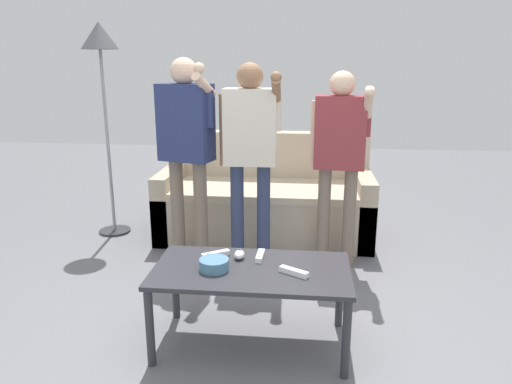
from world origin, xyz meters
name	(u,v)px	position (x,y,z in m)	size (l,w,h in m)	color
ground_plane	(270,319)	(0.00, 0.00, 0.00)	(12.00, 12.00, 0.00)	slate
couch	(266,201)	(-0.15, 1.51, 0.30)	(1.84, 0.86, 0.89)	#B7A88E
coffee_table	(251,278)	(-0.08, -0.28, 0.40)	(1.05, 0.56, 0.46)	#2D2D33
snack_bowl	(214,264)	(-0.28, -0.32, 0.49)	(0.16, 0.16, 0.06)	teal
game_remote_nunchuk	(239,255)	(-0.16, -0.16, 0.48)	(0.06, 0.09, 0.05)	white
floor_lamp	(101,55)	(-1.54, 1.40, 1.57)	(0.31, 0.31, 1.84)	#2D2D33
player_left	(186,138)	(-0.69, 0.81, 0.98)	(0.45, 0.40, 1.55)	#756656
player_center	(250,142)	(-0.21, 0.80, 0.95)	(0.45, 0.30, 1.52)	#2D3856
player_right	(340,147)	(0.43, 0.87, 0.92)	(0.43, 0.36, 1.46)	#756656
game_remote_wand_near	(260,256)	(-0.05, -0.14, 0.47)	(0.04, 0.15, 0.03)	white
game_remote_wand_far	(216,254)	(-0.30, -0.15, 0.47)	(0.16, 0.12, 0.03)	white
game_remote_wand_spare	(294,272)	(0.14, -0.33, 0.47)	(0.16, 0.11, 0.03)	white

